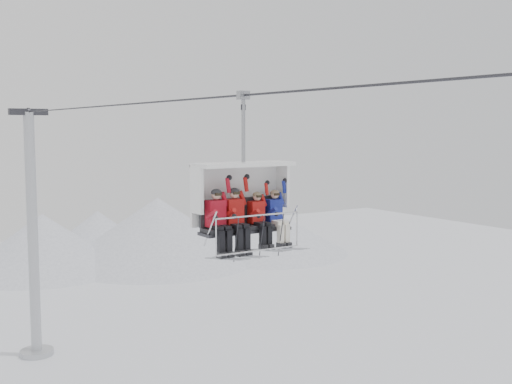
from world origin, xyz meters
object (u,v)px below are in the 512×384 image
chairlift_carrier (241,196)px  skier_center_right (259,217)px  skier_center_left (236,217)px  skier_far_right (276,215)px  lift_tower_right (33,252)px  skier_far_left (218,219)px

chairlift_carrier → skier_center_right: chairlift_carrier is taller
skier_center_left → skier_far_right: bearing=-0.6°
lift_tower_right → skier_center_right: lift_tower_right is taller
skier_far_left → skier_far_right: 1.76m
skier_center_right → skier_far_left: bearing=179.2°
skier_far_left → chairlift_carrier: bearing=19.5°
lift_tower_right → skier_far_right: 22.07m
lift_tower_right → skier_far_left: 22.06m
skier_center_left → skier_far_left: bearing=180.0°
skier_center_left → chairlift_carrier: bearing=42.3°
skier_far_right → skier_center_left: bearing=179.4°
chairlift_carrier → skier_far_left: bearing=-160.5°
lift_tower_right → skier_far_left: lift_tower_right is taller
lift_tower_right → skier_center_left: size_ratio=7.62×
skier_center_right → skier_far_right: (0.55, 0.00, 0.01)m
skier_far_left → skier_center_right: skier_far_left is taller
lift_tower_right → skier_center_right: (0.35, -21.60, 4.41)m
chairlift_carrier → lift_tower_right: bearing=90.0°
skier_far_left → skier_far_right: bearing=-0.5°
skier_center_left → skier_far_right: skier_center_left is taller
chairlift_carrier → skier_center_right: size_ratio=2.36×
skier_center_left → skier_center_right: 0.69m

